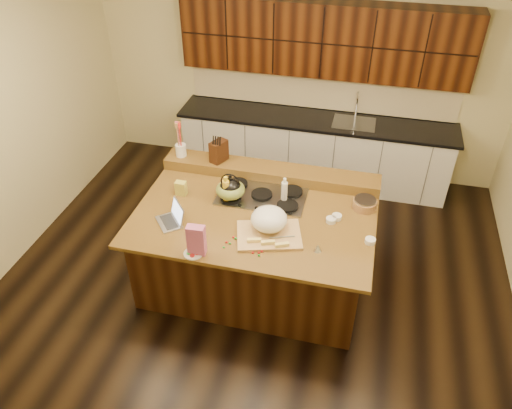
# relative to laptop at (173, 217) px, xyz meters

# --- Properties ---
(room) EXTENTS (5.52, 5.02, 2.72)m
(room) POSITION_rel_laptop_xyz_m (0.75, 0.31, 0.38)
(room) COLOR black
(room) RESTS_ON ground
(island) EXTENTS (2.40, 1.60, 0.92)m
(island) POSITION_rel_laptop_xyz_m (0.75, 0.31, -0.51)
(island) COLOR black
(island) RESTS_ON ground
(back_ledge) EXTENTS (2.40, 0.30, 0.12)m
(back_ledge) POSITION_rel_laptop_xyz_m (0.75, 1.01, 0.01)
(back_ledge) COLOR black
(back_ledge) RESTS_ON island
(cooktop) EXTENTS (0.92, 0.52, 0.05)m
(cooktop) POSITION_rel_laptop_xyz_m (0.75, 0.61, -0.04)
(cooktop) COLOR gray
(cooktop) RESTS_ON island
(back_counter) EXTENTS (3.70, 0.66, 2.40)m
(back_counter) POSITION_rel_laptop_xyz_m (1.05, 2.54, 0.01)
(back_counter) COLOR silver
(back_counter) RESTS_ON ground
(kettle) EXTENTS (0.26, 0.26, 0.21)m
(kettle) POSITION_rel_laptop_xyz_m (0.45, 0.48, 0.09)
(kettle) COLOR black
(kettle) RESTS_ON cooktop
(green_bowl) EXTENTS (0.36, 0.36, 0.17)m
(green_bowl) POSITION_rel_laptop_xyz_m (0.45, 0.48, 0.07)
(green_bowl) COLOR olive
(green_bowl) RESTS_ON cooktop
(laptop) EXTENTS (0.36, 0.37, 0.20)m
(laptop) POSITION_rel_laptop_xyz_m (0.00, 0.00, 0.00)
(laptop) COLOR #B7B7BC
(laptop) RESTS_ON island
(oil_bottle) EXTENTS (0.09, 0.09, 0.27)m
(oil_bottle) POSITION_rel_laptop_xyz_m (0.42, 0.42, 0.08)
(oil_bottle) COLOR gold
(oil_bottle) RESTS_ON island
(vinegar_bottle) EXTENTS (0.06, 0.06, 0.25)m
(vinegar_bottle) POSITION_rel_laptop_xyz_m (0.99, 0.57, 0.07)
(vinegar_bottle) COLOR silver
(vinegar_bottle) RESTS_ON island
(wooden_tray) EXTENTS (0.70, 0.59, 0.24)m
(wooden_tray) POSITION_rel_laptop_xyz_m (0.94, 0.08, 0.05)
(wooden_tray) COLOR tan
(wooden_tray) RESTS_ON island
(ramekin_a) EXTENTS (0.12, 0.12, 0.04)m
(ramekin_a) POSITION_rel_laptop_xyz_m (1.90, 0.15, -0.03)
(ramekin_a) COLOR white
(ramekin_a) RESTS_ON island
(ramekin_b) EXTENTS (0.10, 0.10, 0.04)m
(ramekin_b) POSITION_rel_laptop_xyz_m (1.55, 0.43, -0.03)
(ramekin_b) COLOR white
(ramekin_b) RESTS_ON island
(ramekin_c) EXTENTS (0.13, 0.13, 0.04)m
(ramekin_c) POSITION_rel_laptop_xyz_m (1.50, 0.37, -0.03)
(ramekin_c) COLOR white
(ramekin_c) RESTS_ON island
(strainer_bowl) EXTENTS (0.31, 0.31, 0.09)m
(strainer_bowl) POSITION_rel_laptop_xyz_m (1.81, 0.67, -0.01)
(strainer_bowl) COLOR #996B3F
(strainer_bowl) RESTS_ON island
(kitchen_timer) EXTENTS (0.09, 0.09, 0.07)m
(kitchen_timer) POSITION_rel_laptop_xyz_m (1.44, -0.08, -0.02)
(kitchen_timer) COLOR silver
(kitchen_timer) RESTS_ON island
(pink_bag) EXTENTS (0.17, 0.10, 0.30)m
(pink_bag) POSITION_rel_laptop_xyz_m (0.38, -0.37, 0.10)
(pink_bag) COLOR #BD5989
(pink_bag) RESTS_ON island
(candy_plate) EXTENTS (0.22, 0.22, 0.01)m
(candy_plate) POSITION_rel_laptop_xyz_m (0.35, -0.40, -0.05)
(candy_plate) COLOR white
(candy_plate) RESTS_ON island
(package_box) EXTENTS (0.11, 0.08, 0.15)m
(package_box) POSITION_rel_laptop_xyz_m (-0.09, 0.46, 0.02)
(package_box) COLOR gold
(package_box) RESTS_ON island
(utensil_crock) EXTENTS (0.15, 0.15, 0.14)m
(utensil_crock) POSITION_rel_laptop_xyz_m (-0.29, 1.01, 0.14)
(utensil_crock) COLOR white
(utensil_crock) RESTS_ON back_ledge
(knife_block) EXTENTS (0.19, 0.23, 0.24)m
(knife_block) POSITION_rel_laptop_xyz_m (0.16, 1.01, 0.19)
(knife_block) COLOR black
(knife_block) RESTS_ON back_ledge
(gumdrop_0) EXTENTS (0.02, 0.02, 0.02)m
(gumdrop_0) POSITION_rel_laptop_xyz_m (0.60, -0.18, -0.04)
(gumdrop_0) COLOR red
(gumdrop_0) RESTS_ON island
(gumdrop_1) EXTENTS (0.02, 0.02, 0.02)m
(gumdrop_1) POSITION_rel_laptop_xyz_m (0.90, -0.22, -0.04)
(gumdrop_1) COLOR #198C26
(gumdrop_1) RESTS_ON island
(gumdrop_2) EXTENTS (0.02, 0.02, 0.02)m
(gumdrop_2) POSITION_rel_laptop_xyz_m (0.92, -0.08, -0.04)
(gumdrop_2) COLOR red
(gumdrop_2) RESTS_ON island
(gumdrop_3) EXTENTS (0.02, 0.02, 0.02)m
(gumdrop_3) POSITION_rel_laptop_xyz_m (0.63, -0.19, -0.04)
(gumdrop_3) COLOR #198C26
(gumdrop_3) RESTS_ON island
(gumdrop_4) EXTENTS (0.02, 0.02, 0.02)m
(gumdrop_4) POSITION_rel_laptop_xyz_m (0.87, -0.26, -0.04)
(gumdrop_4) COLOR red
(gumdrop_4) RESTS_ON island
(gumdrop_5) EXTENTS (0.02, 0.02, 0.02)m
(gumdrop_5) POSITION_rel_laptop_xyz_m (0.67, -0.11, -0.04)
(gumdrop_5) COLOR #198C26
(gumdrop_5) RESTS_ON island
(gumdrop_6) EXTENTS (0.02, 0.02, 0.02)m
(gumdrop_6) POSITION_rel_laptop_xyz_m (0.85, -0.15, -0.04)
(gumdrop_6) COLOR red
(gumdrop_6) RESTS_ON island
(gumdrop_7) EXTENTS (0.02, 0.02, 0.02)m
(gumdrop_7) POSITION_rel_laptop_xyz_m (0.93, -0.28, -0.04)
(gumdrop_7) COLOR #198C26
(gumdrop_7) RESTS_ON island
(gumdrop_8) EXTENTS (0.02, 0.02, 0.02)m
(gumdrop_8) POSITION_rel_laptop_xyz_m (0.64, -0.09, -0.04)
(gumdrop_8) COLOR red
(gumdrop_8) RESTS_ON island
(gumdrop_9) EXTENTS (0.02, 0.02, 0.02)m
(gumdrop_9) POSITION_rel_laptop_xyz_m (0.93, -0.09, -0.04)
(gumdrop_9) COLOR #198C26
(gumdrop_9) RESTS_ON island
(gumdrop_10) EXTENTS (0.02, 0.02, 0.02)m
(gumdrop_10) POSITION_rel_laptop_xyz_m (0.96, -0.14, -0.04)
(gumdrop_10) COLOR red
(gumdrop_10) RESTS_ON island
(gumdrop_11) EXTENTS (0.02, 0.02, 0.02)m
(gumdrop_11) POSITION_rel_laptop_xyz_m (0.59, -0.26, -0.04)
(gumdrop_11) COLOR #198C26
(gumdrop_11) RESTS_ON island
(gumdrop_12) EXTENTS (0.02, 0.02, 0.02)m
(gumdrop_12) POSITION_rel_laptop_xyz_m (0.92, -0.25, -0.04)
(gumdrop_12) COLOR red
(gumdrop_12) RESTS_ON island
(gumdrop_13) EXTENTS (0.02, 0.02, 0.02)m
(gumdrop_13) POSITION_rel_laptop_xyz_m (0.92, -0.10, -0.04)
(gumdrop_13) COLOR #198C26
(gumdrop_13) RESTS_ON island
(gumdrop_14) EXTENTS (0.02, 0.02, 0.02)m
(gumdrop_14) POSITION_rel_laptop_xyz_m (0.95, -0.22, -0.04)
(gumdrop_14) COLOR red
(gumdrop_14) RESTS_ON island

